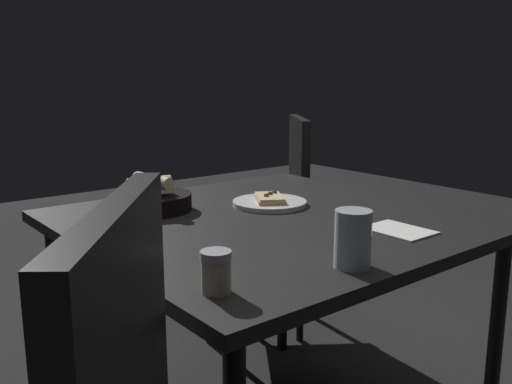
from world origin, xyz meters
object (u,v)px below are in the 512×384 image
object	(u,v)px
dining_table	(269,238)
pizza_plate	(270,202)
bread_basket	(152,199)
chair_far	(273,211)
beer_glass	(353,242)
pepper_shaker	(216,274)

from	to	relation	value
dining_table	pizza_plate	xyz separation A→B (m)	(-0.11, 0.10, 0.07)
pizza_plate	bread_basket	distance (m)	0.35
dining_table	bread_basket	world-z (taller)	bread_basket
dining_table	bread_basket	bearing A→B (deg)	-141.96
bread_basket	chair_far	size ratio (longest dim) A/B	0.25
beer_glass	chair_far	size ratio (longest dim) A/B	0.13
bread_basket	pepper_shaker	xyz separation A→B (m)	(0.62, -0.21, -0.00)
beer_glass	chair_far	distance (m)	1.32
pepper_shaker	chair_far	bearing A→B (deg)	135.48
dining_table	pepper_shaker	world-z (taller)	pepper_shaker
bread_basket	pepper_shaker	distance (m)	0.66
dining_table	chair_far	distance (m)	0.90
pizza_plate	beer_glass	distance (m)	0.57
beer_glass	chair_far	xyz separation A→B (m)	(-1.08, 0.71, -0.25)
dining_table	pepper_shaker	distance (m)	0.56
pizza_plate	beer_glass	size ratio (longest dim) A/B	1.88
pizza_plate	pepper_shaker	bearing A→B (deg)	-48.01
pizza_plate	pepper_shaker	distance (m)	0.69
beer_glass	pepper_shaker	distance (m)	0.30
dining_table	pepper_shaker	xyz separation A→B (m)	(0.35, -0.42, 0.09)
chair_far	pizza_plate	bearing A→B (deg)	-41.25
beer_glass	chair_far	bearing A→B (deg)	146.61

